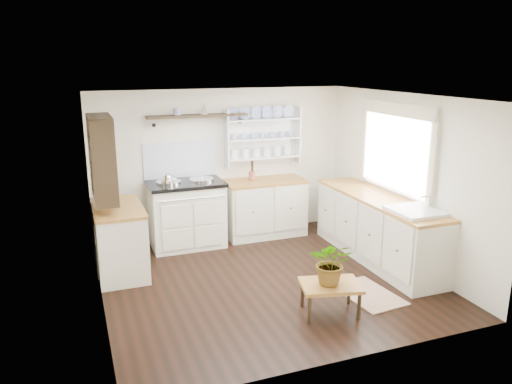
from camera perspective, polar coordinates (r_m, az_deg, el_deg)
floor at (r=6.46m, az=1.20°, el=-9.97°), size 4.00×3.80×0.01m
wall_back at (r=7.82m, az=-3.92°, el=3.29°), size 4.00×0.02×2.30m
wall_right at (r=7.04m, az=16.55°, el=1.40°), size 0.02×3.80×2.30m
wall_left at (r=5.67m, az=-17.88°, el=-1.89°), size 0.02×3.80×2.30m
ceiling at (r=5.88m, az=1.32°, el=10.82°), size 4.00×3.80×0.01m
window at (r=7.05m, az=15.74°, el=4.92°), size 0.08×1.55×1.22m
aga_cooker at (r=7.51m, az=-7.95°, el=-2.43°), size 1.10×0.76×1.02m
back_cabinets at (r=7.90m, az=0.97°, el=-1.71°), size 1.27×0.63×0.90m
right_cabinets at (r=7.14m, az=13.74°, el=-4.00°), size 0.62×2.43×0.90m
belfast_sink at (r=6.46m, az=17.63°, el=-3.09°), size 0.55×0.60×0.45m
left_cabinets at (r=6.75m, az=-15.30°, el=-5.19°), size 0.62×1.13×0.90m
plate_rack at (r=7.92m, az=0.64°, el=6.45°), size 1.20×0.22×0.90m
high_shelf at (r=7.48m, az=-6.71°, el=8.58°), size 1.50×0.29×0.16m
left_shelving at (r=6.46m, az=-17.19°, el=3.81°), size 0.28×0.80×1.05m
kettle at (r=7.20m, az=-10.06°, el=1.18°), size 0.18×0.18×0.22m
utensil_crock at (r=7.78m, az=-0.48°, el=1.90°), size 0.10×0.10×0.12m
center_table at (r=5.61m, az=8.51°, el=-10.74°), size 0.73×0.60×0.35m
potted_plant at (r=5.49m, az=8.63°, el=-7.95°), size 0.59×0.57×0.50m
floor_rug at (r=6.22m, az=12.68°, el=-11.32°), size 0.63×0.90×0.02m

